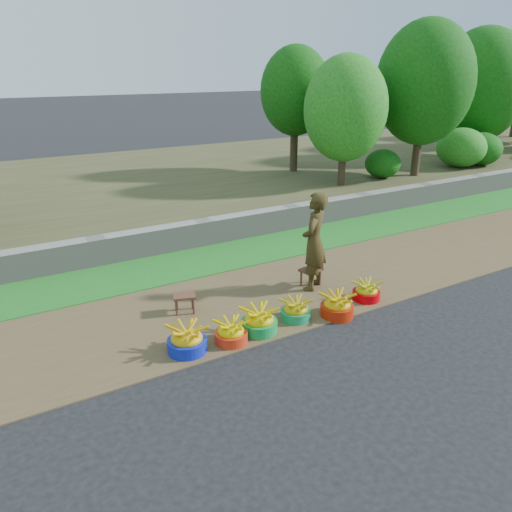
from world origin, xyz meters
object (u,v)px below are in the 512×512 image
basin_a (187,340)px  basin_e (337,306)px  vendor_woman (314,242)px  basin_d (295,311)px  stool_left (184,298)px  basin_f (366,292)px  stool_right (311,272)px  basin_c (259,321)px  basin_b (231,333)px

basin_a → basin_e: (2.38, -0.21, -0.01)m
vendor_woman → basin_d: bearing=3.6°
stool_left → basin_f: bearing=-21.4°
basin_e → stool_left: 2.34m
basin_f → stool_right: stool_right is taller
basin_d → stool_left: size_ratio=1.15×
basin_f → basin_c: bearing=-179.5°
stool_right → vendor_woman: 0.59m
basin_e → basin_c: bearing=172.2°
basin_a → basin_e: bearing=-5.1°
basin_c → basin_f: 2.04m
basin_d → basin_e: bearing=-19.8°
basin_a → basin_b: bearing=-8.1°
basin_b → basin_f: basin_b is taller
basin_a → basin_c: 1.10m
basin_c → stool_right: (1.58, 0.91, 0.10)m
stool_left → stool_right: bearing=-4.6°
stool_right → basin_f: bearing=-62.2°
basin_b → basin_d: 1.15m
basin_a → basin_c: basin_a is taller
stool_right → stool_left: bearing=175.4°
basin_b → basin_d: bearing=4.9°
basin_c → stool_right: basin_c is taller
basin_d → basin_e: size_ratio=0.89×
stool_left → vendor_woman: size_ratio=0.24×
basin_a → stool_right: 2.81m
basin_a → stool_right: bearing=18.0°
basin_d → stool_right: basin_d is taller
basin_f → basin_e: bearing=-165.9°
basin_b → stool_left: size_ratio=1.17×
basin_f → basin_d: bearing=178.8°
basin_d → vendor_woman: 1.38m
basin_b → basin_f: (2.52, 0.07, -0.01)m
basin_e → stool_left: (-1.97, 1.26, 0.08)m
basin_b → basin_c: bearing=6.3°
basin_c → basin_d: 0.67m
basin_c → basin_e: basin_c is taller
basin_a → basin_f: size_ratio=1.19×
basin_c → stool_left: basin_c is taller
basin_c → basin_f: size_ratio=1.18×
basin_e → basin_b: bearing=176.0°
basin_c → stool_left: size_ratio=1.33×
basin_b → stool_left: bearing=100.1°
basin_d → vendor_woman: bearing=41.2°
basin_c → vendor_woman: 1.89m
stool_left → vendor_woman: bearing=-6.6°
basin_b → basin_c: size_ratio=0.88×
stool_right → vendor_woman: bearing=-103.2°
basin_f → vendor_woman: bearing=120.9°
basin_d → stool_left: (-1.35, 1.04, 0.10)m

